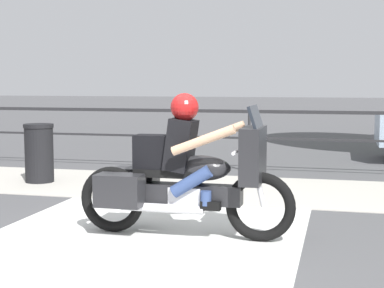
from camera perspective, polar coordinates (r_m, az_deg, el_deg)
ground_plane at (r=5.71m, az=-2.38°, el=-10.36°), size 120.00×120.00×0.00m
sidewalk_band at (r=8.93m, az=3.86°, el=-4.35°), size 44.00×2.40×0.01m
crosswalk_band at (r=5.65m, az=-6.88°, el=-10.53°), size 3.28×6.00×0.01m
fence_railing at (r=10.51m, az=5.58°, el=2.03°), size 36.00×0.05×1.12m
motorcycle at (r=6.09m, az=-0.83°, el=-2.91°), size 2.31×0.76×1.50m
trash_bin at (r=9.75m, az=-14.60°, el=-0.86°), size 0.48×0.48×0.95m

